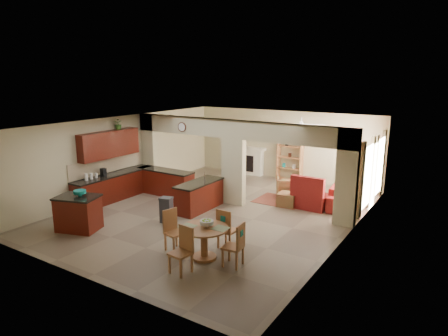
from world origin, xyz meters
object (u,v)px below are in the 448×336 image
Objects in this scene: kitchen_island at (78,213)px; dining_table at (204,238)px; sofa at (349,194)px; armchair at (288,187)px.

kitchen_island is 3.98m from dining_table.
dining_table is 6.09m from sofa.
sofa is (1.75, 5.83, -0.14)m from dining_table.
kitchen_island is 1.62× the size of armchair.
armchair reaches higher than sofa.
kitchen_island reaches higher than dining_table.
dining_table is at bearing -12.54° from kitchen_island.
armchair is at bearing 92.96° from dining_table.
dining_table is 0.45× the size of sofa.
dining_table is 1.38× the size of armchair.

